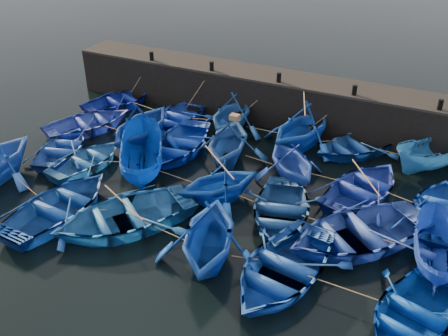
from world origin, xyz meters
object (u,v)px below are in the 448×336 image
at_px(wooden_crate, 235,117).
at_px(boat_8, 179,143).
at_px(boat_0, 119,101).
at_px(boat_13, 63,148).

bearing_deg(wooden_crate, boat_8, -174.34).
bearing_deg(boat_0, boat_8, 173.85).
bearing_deg(wooden_crate, boat_13, -158.25).
distance_m(boat_13, wooden_crate, 8.72).
height_order(boat_8, boat_13, boat_8).
bearing_deg(boat_13, boat_0, -96.05).
bearing_deg(boat_13, wooden_crate, -174.81).
relative_size(boat_0, boat_8, 0.89).
height_order(boat_0, boat_13, boat_0).
xyz_separation_m(boat_0, boat_13, (1.12, -6.03, -0.04)).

